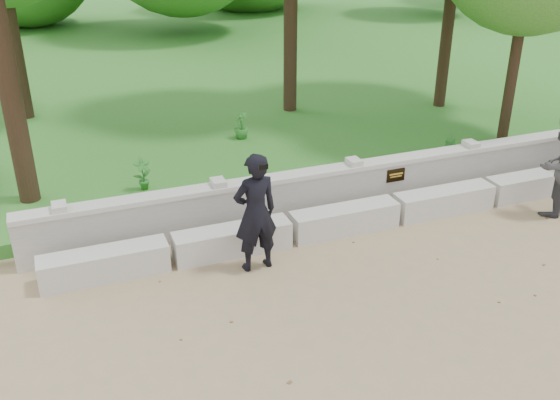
{
  "coord_description": "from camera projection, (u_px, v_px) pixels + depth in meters",
  "views": [
    {
      "loc": [
        -5.45,
        -6.5,
        5.1
      ],
      "look_at": [
        -2.34,
        1.5,
        1.01
      ],
      "focal_mm": 40.0,
      "sensor_mm": 36.0,
      "label": 1
    }
  ],
  "objects": [
    {
      "name": "ground",
      "position": [
        460.0,
        275.0,
        9.44
      ],
      "size": [
        80.0,
        80.0,
        0.0
      ],
      "primitive_type": "plane",
      "color": "#927959",
      "rests_on": "ground"
    },
    {
      "name": "lawn",
      "position": [
        211.0,
        65.0,
        21.16
      ],
      "size": [
        40.0,
        22.0,
        0.25
      ],
      "primitive_type": "cube",
      "color": "#296A24",
      "rests_on": "ground"
    },
    {
      "name": "concrete_bench",
      "position": [
        396.0,
        210.0,
        10.95
      ],
      "size": [
        11.9,
        0.45,
        0.45
      ],
      "color": "beige",
      "rests_on": "ground"
    },
    {
      "name": "parapet_wall",
      "position": [
        377.0,
        183.0,
        11.43
      ],
      "size": [
        12.5,
        0.35,
        0.9
      ],
      "color": "#B7B4AD",
      "rests_on": "ground"
    },
    {
      "name": "man_main",
      "position": [
        255.0,
        213.0,
        9.26
      ],
      "size": [
        0.72,
        0.64,
        1.88
      ],
      "color": "black",
      "rests_on": "ground"
    },
    {
      "name": "visitor_left",
      "position": [
        560.0,
        166.0,
        10.94
      ],
      "size": [
        1.0,
        0.83,
        1.87
      ],
      "color": "#38383D",
      "rests_on": "ground"
    },
    {
      "name": "shrub_a",
      "position": [
        143.0,
        174.0,
        11.54
      ],
      "size": [
        0.39,
        0.32,
        0.63
      ],
      "primitive_type": "imported",
      "rotation": [
        0.0,
        0.0,
        0.33
      ],
      "color": "#297026",
      "rests_on": "lawn"
    },
    {
      "name": "shrub_b",
      "position": [
        452.0,
        151.0,
        12.68
      ],
      "size": [
        0.4,
        0.39,
        0.57
      ],
      "primitive_type": "imported",
      "rotation": [
        0.0,
        0.0,
        2.49
      ],
      "color": "#297026",
      "rests_on": "lawn"
    },
    {
      "name": "shrub_d",
      "position": [
        241.0,
        126.0,
        14.1
      ],
      "size": [
        0.4,
        0.42,
        0.6
      ],
      "primitive_type": "imported",
      "rotation": [
        0.0,
        0.0,
        5.07
      ],
      "color": "#297026",
      "rests_on": "lawn"
    }
  ]
}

